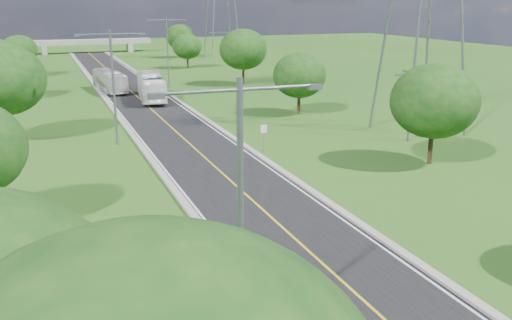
{
  "coord_description": "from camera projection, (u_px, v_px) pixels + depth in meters",
  "views": [
    {
      "loc": [
        -12.03,
        -5.24,
        12.38
      ],
      "look_at": [
        -0.12,
        25.89,
        3.0
      ],
      "focal_mm": 40.0,
      "sensor_mm": 36.0,
      "label": 1
    }
  ],
  "objects": [
    {
      "name": "ground",
      "position": [
        152.0,
        110.0,
        66.15
      ],
      "size": [
        260.0,
        260.0,
        0.0
      ],
      "primitive_type": "plane",
      "color": "#254E16",
      "rests_on": "ground"
    },
    {
      "name": "road",
      "position": [
        143.0,
        102.0,
        71.54
      ],
      "size": [
        8.0,
        150.0,
        0.06
      ],
      "primitive_type": "cube",
      "color": "black",
      "rests_on": "ground"
    },
    {
      "name": "curb_left",
      "position": [
        108.0,
        103.0,
        70.05
      ],
      "size": [
        0.5,
        150.0,
        0.22
      ],
      "primitive_type": "cube",
      "color": "gray",
      "rests_on": "ground"
    },
    {
      "name": "curb_right",
      "position": [
        176.0,
        99.0,
        72.98
      ],
      "size": [
        0.5,
        150.0,
        0.22
      ],
      "primitive_type": "cube",
      "color": "gray",
      "rests_on": "ground"
    },
    {
      "name": "speed_limit_sign",
      "position": [
        264.0,
        133.0,
        47.71
      ],
      "size": [
        0.55,
        0.09,
        2.4
      ],
      "color": "slate",
      "rests_on": "ground"
    },
    {
      "name": "overpass",
      "position": [
        88.0,
        43.0,
        137.42
      ],
      "size": [
        30.0,
        3.0,
        3.2
      ],
      "color": "gray",
      "rests_on": "ground"
    },
    {
      "name": "streetlight_near_left",
      "position": [
        240.0,
        197.0,
        19.32
      ],
      "size": [
        5.9,
        0.25,
        10.0
      ],
      "color": "slate",
      "rests_on": "ground"
    },
    {
      "name": "streetlight_mid_left",
      "position": [
        113.0,
        78.0,
        48.99
      ],
      "size": [
        5.9,
        0.25,
        10.0
      ],
      "color": "slate",
      "rests_on": "ground"
    },
    {
      "name": "streetlight_far_right",
      "position": [
        167.0,
        46.0,
        82.79
      ],
      "size": [
        5.9,
        0.25,
        10.0
      ],
      "color": "slate",
      "rests_on": "ground"
    },
    {
      "name": "tree_lc",
      "position": [
        2.0,
        80.0,
        50.49
      ],
      "size": [
        7.56,
        7.56,
        8.79
      ],
      "color": "black",
      "rests_on": "ground"
    },
    {
      "name": "tree_le",
      "position": [
        19.0,
        50.0,
        94.15
      ],
      "size": [
        5.88,
        5.88,
        6.84
      ],
      "color": "black",
      "rests_on": "ground"
    },
    {
      "name": "tree_rb",
      "position": [
        434.0,
        101.0,
        43.34
      ],
      "size": [
        6.72,
        6.72,
        7.82
      ],
      "color": "black",
      "rests_on": "ground"
    },
    {
      "name": "tree_rc",
      "position": [
        299.0,
        75.0,
        62.94
      ],
      "size": [
        5.88,
        5.88,
        6.84
      ],
      "color": "black",
      "rests_on": "ground"
    },
    {
      "name": "tree_rd",
      "position": [
        243.0,
        49.0,
        84.95
      ],
      "size": [
        7.14,
        7.14,
        8.3
      ],
      "color": "black",
      "rests_on": "ground"
    },
    {
      "name": "tree_re",
      "position": [
        187.0,
        46.0,
        106.01
      ],
      "size": [
        5.46,
        5.46,
        6.35
      ],
      "color": "black",
      "rests_on": "ground"
    },
    {
      "name": "tree_rf",
      "position": [
        180.0,
        36.0,
        125.02
      ],
      "size": [
        6.3,
        6.3,
        7.33
      ],
      "color": "black",
      "rests_on": "ground"
    },
    {
      "name": "bus_outbound",
      "position": [
        151.0,
        87.0,
        72.38
      ],
      "size": [
        4.17,
        12.33,
        3.37
      ],
      "primitive_type": "imported",
      "rotation": [
        0.0,
        0.0,
        3.03
      ],
      "color": "white",
      "rests_on": "road"
    },
    {
      "name": "bus_inbound",
      "position": [
        110.0,
        81.0,
        79.25
      ],
      "size": [
        3.66,
        10.68,
        2.92
      ],
      "primitive_type": "imported",
      "rotation": [
        0.0,
        0.0,
        0.12
      ],
      "color": "silver",
      "rests_on": "road"
    }
  ]
}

